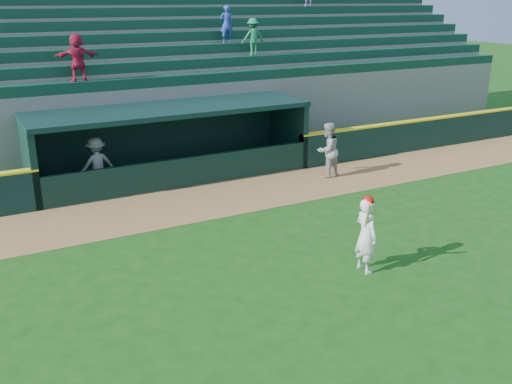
{
  "coord_description": "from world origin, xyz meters",
  "views": [
    {
      "loc": [
        -6.38,
        -10.33,
        5.94
      ],
      "look_at": [
        0.0,
        1.6,
        1.3
      ],
      "focal_mm": 40.0,
      "sensor_mm": 36.0,
      "label": 1
    }
  ],
  "objects": [
    {
      "name": "dugout_player_front",
      "position": [
        4.73,
        5.24,
        0.95
      ],
      "size": [
        1.08,
        0.94,
        1.91
      ],
      "primitive_type": "imported",
      "rotation": [
        0.0,
        0.0,
        3.4
      ],
      "color": "#A4A49E",
      "rests_on": "ground"
    },
    {
      "name": "ground",
      "position": [
        0.0,
        0.0,
        0.0
      ],
      "size": [
        120.0,
        120.0,
        0.0
      ],
      "primitive_type": "plane",
      "color": "#164511",
      "rests_on": "ground"
    },
    {
      "name": "wall_stripe_right",
      "position": [
        12.25,
        6.55,
        1.23
      ],
      "size": [
        15.5,
        0.32,
        0.06
      ],
      "primitive_type": "cube",
      "color": "yellow",
      "rests_on": "field_wall_right"
    },
    {
      "name": "batter_at_plate",
      "position": [
        1.35,
        -1.11,
        0.91
      ],
      "size": [
        0.54,
        0.77,
        1.83
      ],
      "color": "white",
      "rests_on": "ground"
    },
    {
      "name": "warning_track",
      "position": [
        0.0,
        4.9,
        0.01
      ],
      "size": [
        40.0,
        3.0,
        0.01
      ],
      "primitive_type": "cube",
      "color": "olive",
      "rests_on": "ground"
    },
    {
      "name": "stands",
      "position": [
        -0.02,
        12.57,
        2.39
      ],
      "size": [
        34.5,
        6.25,
        7.52
      ],
      "color": "slate",
      "rests_on": "ground"
    },
    {
      "name": "dugout",
      "position": [
        0.0,
        8.0,
        1.36
      ],
      "size": [
        9.4,
        2.8,
        2.46
      ],
      "color": "slate",
      "rests_on": "ground"
    },
    {
      "name": "dugout_player_inside",
      "position": [
        -2.59,
        7.59,
        0.86
      ],
      "size": [
        1.19,
        0.79,
        1.72
      ],
      "primitive_type": "imported",
      "rotation": [
        0.0,
        0.0,
        3.28
      ],
      "color": "#9D9E99",
      "rests_on": "ground"
    },
    {
      "name": "field_wall_right",
      "position": [
        12.25,
        6.55,
        0.6
      ],
      "size": [
        15.5,
        0.3,
        1.2
      ],
      "primitive_type": "cube",
      "color": "black",
      "rests_on": "ground"
    }
  ]
}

